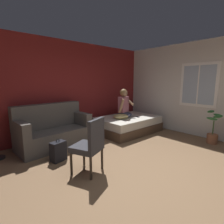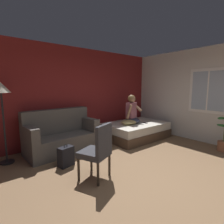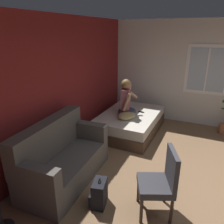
% 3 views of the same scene
% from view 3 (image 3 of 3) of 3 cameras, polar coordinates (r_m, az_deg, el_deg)
% --- Properties ---
extents(ground_plane, '(40.00, 40.00, 0.00)m').
position_cam_3_polar(ground_plane, '(3.87, 24.34, -20.15)').
color(ground_plane, brown).
extents(wall_back_accent, '(10.96, 0.16, 2.70)m').
position_cam_3_polar(wall_back_accent, '(4.18, -16.16, 5.00)').
color(wall_back_accent, maroon).
rests_on(wall_back_accent, ground).
extents(wall_side_with_window, '(0.19, 7.11, 2.70)m').
position_cam_3_polar(wall_side_with_window, '(6.18, 27.13, 8.40)').
color(wall_side_with_window, silver).
rests_on(wall_side_with_window, ground).
extents(bed, '(1.94, 1.33, 0.48)m').
position_cam_3_polar(bed, '(5.53, 4.65, -2.72)').
color(bed, '#4C3828').
rests_on(bed, ground).
extents(couch, '(1.75, 0.92, 1.04)m').
position_cam_3_polar(couch, '(3.84, -12.96, -11.79)').
color(couch, '#514C47').
rests_on(couch, ground).
extents(side_chair, '(0.61, 0.61, 0.98)m').
position_cam_3_polar(side_chair, '(3.12, 12.63, -17.08)').
color(side_chair, '#382D23').
rests_on(side_chair, ground).
extents(person_seated, '(0.61, 0.55, 0.88)m').
position_cam_3_polar(person_seated, '(5.24, 3.80, 2.97)').
color(person_seated, '#383D51').
rests_on(person_seated, bed).
extents(backpack, '(0.33, 0.29, 0.46)m').
position_cam_3_polar(backpack, '(3.39, -3.43, -20.47)').
color(backpack, black).
rests_on(backpack, ground).
extents(throw_pillow, '(0.56, 0.47, 0.14)m').
position_cam_3_polar(throw_pillow, '(5.11, 3.82, -0.92)').
color(throw_pillow, tan).
rests_on(throw_pillow, bed).
extents(cell_phone, '(0.11, 0.16, 0.01)m').
position_cam_3_polar(cell_phone, '(5.56, 7.65, 0.04)').
color(cell_phone, black).
rests_on(cell_phone, bed).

